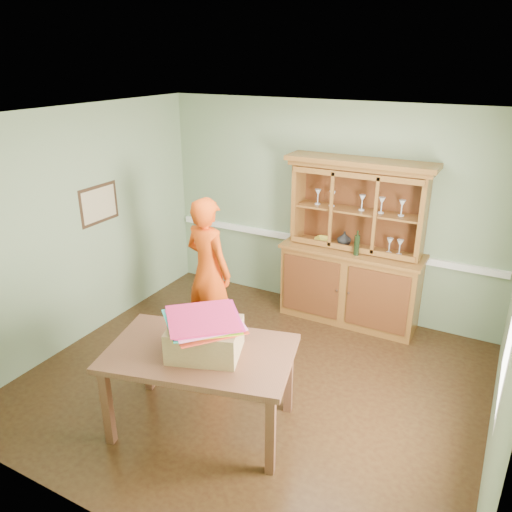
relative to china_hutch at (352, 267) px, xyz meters
The scene contains 12 objects.
floor 1.96m from the china_hutch, 104.08° to the right, with size 4.50×4.50×0.00m, color #3F2A14.
ceiling 2.68m from the china_hutch, 104.08° to the right, with size 4.50×4.50×0.00m, color white.
wall_back 0.80m from the china_hutch, 152.06° to the left, with size 4.50×4.50×0.00m, color gray.
wall_left 3.28m from the china_hutch, 146.75° to the right, with size 4.00×4.00×0.00m, color gray.
wall_front 3.84m from the china_hutch, 96.71° to the right, with size 4.50×4.50×0.00m, color gray.
chair_rail 0.52m from the china_hutch, 154.64° to the left, with size 4.41×0.05×0.08m, color white.
framed_map 3.16m from the china_hutch, 151.26° to the right, with size 0.03×0.60×0.46m.
china_hutch is the anchor object (origin of this frame).
dining_table 2.63m from the china_hutch, 101.79° to the right, with size 1.80×1.33×0.81m.
cardboard_box 2.63m from the china_hutch, 100.34° to the right, with size 0.59×0.47×0.28m, color #A18253.
kite_stack 2.63m from the china_hutch, 100.91° to the right, with size 0.81×0.81×0.06m.
person 1.81m from the china_hutch, 137.40° to the right, with size 0.64×0.42×1.75m, color #FB500F.
Camera 1 is at (2.08, -3.84, 3.19)m, focal length 35.00 mm.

